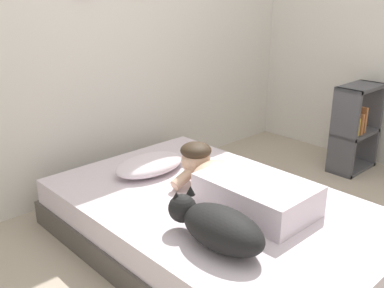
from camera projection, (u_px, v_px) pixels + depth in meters
ground_plane at (281, 262)px, 2.58m from camera, size 11.64×11.64×0.00m
back_wall at (111, 25)px, 3.28m from camera, size 3.82×0.12×2.50m
bed at (215, 224)px, 2.68m from camera, size 1.35×2.09×0.32m
pillow at (150, 165)px, 3.00m from camera, size 0.52×0.32×0.11m
person_lying at (238, 184)px, 2.58m from camera, size 0.43×0.92×0.27m
dog at (217, 226)px, 2.14m from camera, size 0.26×0.57×0.21m
coffee_cup at (193, 163)px, 3.08m from camera, size 0.12×0.09×0.07m
cell_phone at (269, 200)px, 2.62m from camera, size 0.07×0.14×0.01m
bookshelf at (355, 128)px, 3.76m from camera, size 0.45×0.24×0.75m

